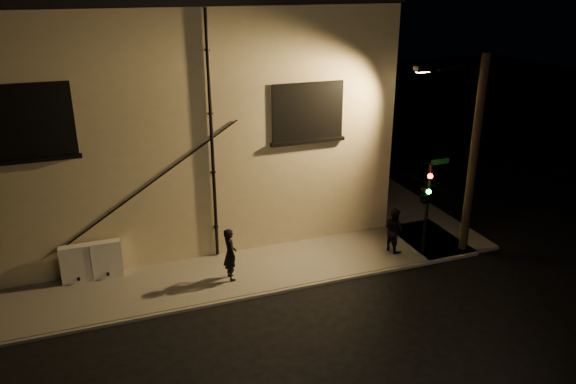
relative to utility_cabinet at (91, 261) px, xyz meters
name	(u,v)px	position (x,y,z in m)	size (l,w,h in m)	color
ground	(295,289)	(5.98, -2.70, -0.75)	(90.00, 90.00, 0.00)	black
sidewalk	(284,228)	(7.21, 1.69, -0.69)	(21.00, 16.00, 0.12)	slate
building	(150,103)	(2.98, 6.29, 3.66)	(16.20, 12.23, 8.80)	beige
utility_cabinet	(91,261)	(0.00, 0.00, 0.00)	(1.90, 0.32, 1.25)	white
pedestrian_a	(230,254)	(4.20, -1.55, 0.26)	(0.65, 0.42, 1.77)	black
pedestrian_b	(394,229)	(10.18, -1.59, 0.19)	(0.79, 0.62, 1.63)	black
traffic_signal	(425,194)	(10.89, -2.26, 1.70)	(1.30, 2.04, 3.46)	black
streetlamp_pole	(471,151)	(12.55, -2.25, 3.02)	(2.02, 1.39, 7.07)	black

